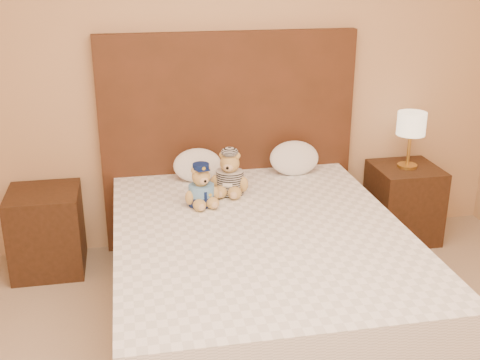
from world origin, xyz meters
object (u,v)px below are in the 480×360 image
object	(u,v)px
teddy_prisoner	(230,173)
pillow_right	(294,157)
lamp	(411,126)
bed	(260,273)
pillow_left	(198,164)
nightstand_right	(403,203)
nightstand_left	(47,231)
teddy_police	(201,185)

from	to	relation	value
teddy_prisoner	pillow_right	distance (m)	0.58
lamp	pillow_right	xyz separation A→B (m)	(-0.83, 0.03, -0.18)
bed	pillow_left	bearing A→B (deg)	106.41
nightstand_right	lamp	xyz separation A→B (m)	(-0.00, 0.00, 0.57)
nightstand_left	pillow_left	bearing A→B (deg)	1.71
bed	teddy_police	bearing A→B (deg)	125.05
lamp	pillow_right	world-z (taller)	lamp
nightstand_right	teddy_prisoner	size ratio (longest dim) A/B	1.95
pillow_right	nightstand_right	bearing A→B (deg)	-2.08
lamp	teddy_police	size ratio (longest dim) A/B	1.53
teddy_prisoner	pillow_right	world-z (taller)	teddy_prisoner
bed	pillow_left	distance (m)	0.95
teddy_prisoner	bed	bearing A→B (deg)	-61.37
nightstand_left	teddy_prisoner	distance (m)	1.27
bed	teddy_prisoner	xyz separation A→B (m)	(-0.08, 0.55, 0.42)
nightstand_right	teddy_prisoner	distance (m)	1.41
nightstand_right	bed	bearing A→B (deg)	-147.38
bed	teddy_prisoner	size ratio (longest dim) A/B	7.09
bed	nightstand_left	bearing A→B (deg)	147.38
nightstand_right	pillow_right	distance (m)	0.92
teddy_police	teddy_prisoner	size ratio (longest dim) A/B	0.93
nightstand_left	nightstand_right	xyz separation A→B (m)	(2.50, 0.00, 0.00)
lamp	pillow_left	size ratio (longest dim) A/B	1.23
teddy_police	pillow_left	world-z (taller)	teddy_police
bed	lamp	distance (m)	1.59
nightstand_right	pillow_left	world-z (taller)	pillow_left
pillow_left	lamp	bearing A→B (deg)	-1.15
nightstand_left	teddy_police	xyz separation A→B (m)	(0.97, -0.41, 0.41)
bed	pillow_left	size ratio (longest dim) A/B	6.17
nightstand_right	pillow_left	bearing A→B (deg)	178.85
bed	teddy_prisoner	distance (m)	0.69
pillow_right	lamp	bearing A→B (deg)	-2.08
lamp	pillow_right	distance (m)	0.85
teddy_prisoner	pillow_right	xyz separation A→B (m)	(0.50, 0.28, -0.02)
nightstand_left	teddy_police	distance (m)	1.13
pillow_left	pillow_right	size ratio (longest dim) A/B	0.94
nightstand_left	nightstand_right	size ratio (longest dim) A/B	1.00
nightstand_left	teddy_prisoner	xyz separation A→B (m)	(1.17, -0.25, 0.42)
lamp	pillow_right	bearing A→B (deg)	177.92
bed	teddy_prisoner	world-z (taller)	teddy_prisoner
lamp	pillow_left	bearing A→B (deg)	178.85
nightstand_right	pillow_right	bearing A→B (deg)	177.92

